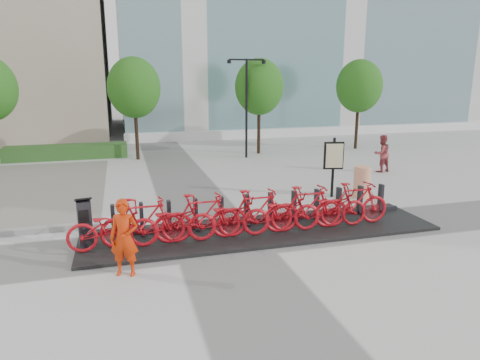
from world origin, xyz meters
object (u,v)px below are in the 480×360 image
object	(u,v)px
kiosk	(85,222)
worker_red	(124,238)
pedestrian	(382,154)
construction_barrel	(362,182)
map_sign	(334,158)
bike_0	(113,227)

from	to	relation	value
kiosk	worker_red	world-z (taller)	worker_red
worker_red	pedestrian	size ratio (longest dim) A/B	1.01
construction_barrel	map_sign	bearing A→B (deg)	157.84
bike_0	pedestrian	size ratio (longest dim) A/B	1.29
kiosk	bike_0	bearing A→B (deg)	-42.33
kiosk	construction_barrel	world-z (taller)	kiosk
bike_0	construction_barrel	bearing A→B (deg)	-72.40
construction_barrel	map_sign	xyz separation A→B (m)	(-0.94, 0.38, 0.83)
kiosk	pedestrian	world-z (taller)	pedestrian
kiosk	worker_red	bearing A→B (deg)	-72.14
bike_0	map_sign	world-z (taller)	map_sign
worker_red	pedestrian	distance (m)	13.38
bike_0	worker_red	bearing A→B (deg)	-168.83
worker_red	construction_barrel	xyz separation A→B (m)	(8.06, 3.96, -0.28)
bike_0	construction_barrel	distance (m)	8.73
kiosk	map_sign	size ratio (longest dim) A/B	0.60
kiosk	map_sign	distance (m)	8.47
bike_0	worker_red	distance (m)	1.36
bike_0	construction_barrel	xyz separation A→B (m)	(8.32, 2.64, -0.08)
map_sign	bike_0	bearing A→B (deg)	-144.82
kiosk	pedestrian	bearing A→B (deg)	15.56
pedestrian	construction_barrel	size ratio (longest dim) A/B	1.49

